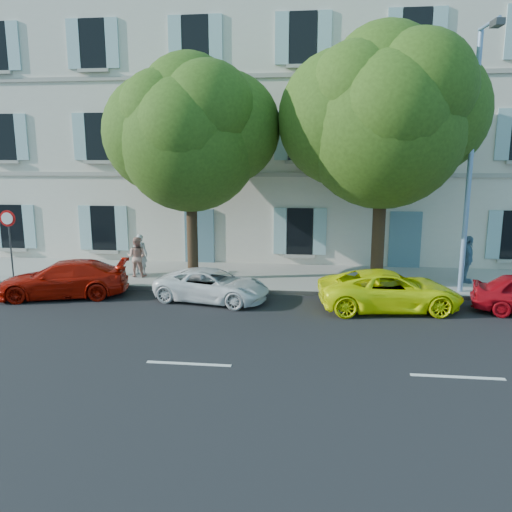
# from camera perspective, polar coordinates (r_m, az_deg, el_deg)

# --- Properties ---
(ground) EXTENTS (90.00, 90.00, 0.00)m
(ground) POSITION_cam_1_polar(r_m,az_deg,el_deg) (15.59, -4.03, -6.40)
(ground) COLOR black
(sidewalk) EXTENTS (36.00, 4.50, 0.15)m
(sidewalk) POSITION_cam_1_polar(r_m,az_deg,el_deg) (19.80, -1.63, -2.34)
(sidewalk) COLOR #A09E96
(sidewalk) RESTS_ON ground
(kerb) EXTENTS (36.00, 0.16, 0.16)m
(kerb) POSITION_cam_1_polar(r_m,az_deg,el_deg) (17.72, -2.66, -3.95)
(kerb) COLOR #9E998E
(kerb) RESTS_ON ground
(building) EXTENTS (28.00, 7.00, 12.00)m
(building) POSITION_cam_1_polar(r_m,az_deg,el_deg) (24.99, 0.27, 14.15)
(building) COLOR beige
(building) RESTS_ON ground
(car_red_coupe) EXTENTS (4.57, 2.74, 1.24)m
(car_red_coupe) POSITION_cam_1_polar(r_m,az_deg,el_deg) (18.31, -21.11, -2.47)
(car_red_coupe) COLOR #A81004
(car_red_coupe) RESTS_ON ground
(car_white_coupe) EXTENTS (4.09, 2.50, 1.06)m
(car_white_coupe) POSITION_cam_1_polar(r_m,az_deg,el_deg) (16.67, -5.02, -3.36)
(car_white_coupe) COLOR white
(car_white_coupe) RESTS_ON ground
(car_yellow_supercar) EXTENTS (4.64, 2.58, 1.23)m
(car_yellow_supercar) POSITION_cam_1_polar(r_m,az_deg,el_deg) (16.21, 15.01, -3.82)
(car_yellow_supercar) COLOR #F4FF0A
(car_yellow_supercar) RESTS_ON ground
(tree_left) EXTENTS (5.16, 5.16, 7.99)m
(tree_left) POSITION_cam_1_polar(r_m,az_deg,el_deg) (18.71, -7.56, 12.89)
(tree_left) COLOR #3A2819
(tree_left) RESTS_ON sidewalk
(tree_right) EXTENTS (5.65, 5.65, 8.71)m
(tree_right) POSITION_cam_1_polar(r_m,az_deg,el_deg) (18.20, 14.36, 14.09)
(tree_right) COLOR #3A2819
(tree_right) RESTS_ON sidewalk
(road_sign) EXTENTS (0.61, 0.09, 2.63)m
(road_sign) POSITION_cam_1_polar(r_m,az_deg,el_deg) (20.87, -26.42, 2.70)
(road_sign) COLOR #383A3D
(road_sign) RESTS_ON sidewalk
(street_lamp) EXTENTS (0.30, 1.82, 8.54)m
(street_lamp) POSITION_cam_1_polar(r_m,az_deg,el_deg) (18.00, 23.56, 11.18)
(street_lamp) COLOR #7293BF
(street_lamp) RESTS_ON sidewalk
(pedestrian_a) EXTENTS (0.59, 0.40, 1.60)m
(pedestrian_a) POSITION_cam_1_polar(r_m,az_deg,el_deg) (20.23, -13.08, 0.19)
(pedestrian_a) COLOR silver
(pedestrian_a) RESTS_ON sidewalk
(pedestrian_b) EXTENTS (0.77, 0.60, 1.56)m
(pedestrian_b) POSITION_cam_1_polar(r_m,az_deg,el_deg) (19.85, -13.47, -0.09)
(pedestrian_b) COLOR tan
(pedestrian_b) RESTS_ON sidewalk
(pedestrian_c) EXTENTS (0.61, 1.08, 1.74)m
(pedestrian_c) POSITION_cam_1_polar(r_m,az_deg,el_deg) (19.95, 23.03, -0.36)
(pedestrian_c) COLOR slate
(pedestrian_c) RESTS_ON sidewalk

